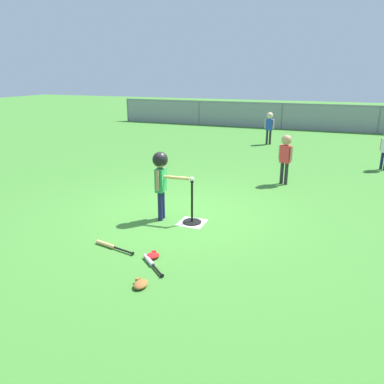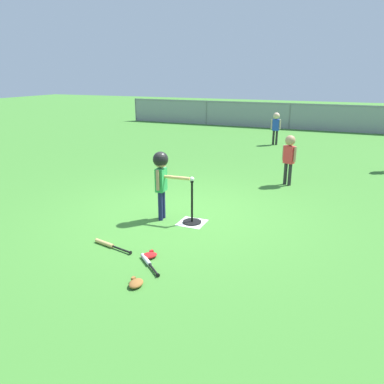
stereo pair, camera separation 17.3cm
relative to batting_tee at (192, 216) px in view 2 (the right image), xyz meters
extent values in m
plane|color=#3D7A2D|center=(-0.27, 0.33, -0.12)|extent=(60.00, 60.00, 0.00)
cube|color=white|center=(0.00, 0.00, -0.12)|extent=(0.44, 0.44, 0.01)
cylinder|color=black|center=(0.00, 0.00, -0.11)|extent=(0.32, 0.32, 0.03)
cylinder|color=black|center=(0.00, 0.00, 0.26)|extent=(0.04, 0.04, 0.71)
cylinder|color=black|center=(0.00, 0.00, 0.61)|extent=(0.06, 0.06, 0.02)
sphere|color=white|center=(0.00, 0.00, 0.65)|extent=(0.07, 0.07, 0.07)
cylinder|color=#191E4C|center=(-0.56, 0.02, 0.13)|extent=(0.08, 0.08, 0.51)
cylinder|color=#191E4C|center=(-0.55, -0.10, 0.13)|extent=(0.08, 0.08, 0.51)
cube|color=green|center=(-0.55, -0.04, 0.59)|extent=(0.15, 0.24, 0.40)
cylinder|color=tan|center=(-0.56, 0.10, 0.62)|extent=(0.06, 0.06, 0.34)
cylinder|color=tan|center=(-0.54, -0.18, 0.62)|extent=(0.06, 0.06, 0.34)
sphere|color=tan|center=(-0.55, -0.04, 0.91)|extent=(0.23, 0.23, 0.23)
sphere|color=black|center=(-0.55, -0.04, 0.94)|extent=(0.26, 0.26, 0.26)
cylinder|color=#DBB266|center=(-0.34, -0.02, 0.65)|extent=(0.60, 0.10, 0.06)
cylinder|color=#262626|center=(-0.05, 7.82, 0.13)|extent=(0.08, 0.08, 0.50)
cylinder|color=#262626|center=(-0.16, 7.82, 0.13)|extent=(0.08, 0.08, 0.50)
cube|color=#2347B7|center=(-0.11, 7.82, 0.57)|extent=(0.22, 0.14, 0.39)
cylinder|color=beige|center=(0.03, 7.82, 0.60)|extent=(0.06, 0.06, 0.33)
cylinder|color=beige|center=(-0.25, 7.82, 0.60)|extent=(0.06, 0.06, 0.33)
sphere|color=beige|center=(-0.11, 7.82, 0.89)|extent=(0.22, 0.22, 0.22)
cylinder|color=#262626|center=(1.17, 2.91, 0.13)|extent=(0.08, 0.08, 0.50)
cylinder|color=#262626|center=(1.06, 2.95, 0.13)|extent=(0.08, 0.08, 0.50)
cube|color=red|center=(1.12, 2.93, 0.58)|extent=(0.26, 0.21, 0.39)
cylinder|color=tan|center=(1.25, 2.88, 0.61)|extent=(0.06, 0.06, 0.34)
cylinder|color=tan|center=(0.99, 2.98, 0.61)|extent=(0.06, 0.06, 0.34)
sphere|color=tan|center=(1.12, 2.93, 0.90)|extent=(0.22, 0.22, 0.22)
cylinder|color=silver|center=(-0.04, -1.52, -0.09)|extent=(0.27, 0.24, 0.06)
cylinder|color=black|center=(0.19, -1.72, -0.09)|extent=(0.24, 0.22, 0.03)
cylinder|color=black|center=(0.30, -1.82, -0.09)|extent=(0.04, 0.05, 0.05)
cylinder|color=#DBB266|center=(-0.86, -1.31, -0.09)|extent=(0.36, 0.13, 0.06)
cylinder|color=black|center=(-0.51, -1.38, -0.09)|extent=(0.35, 0.10, 0.03)
cylinder|color=black|center=(-0.34, -1.42, -0.09)|extent=(0.03, 0.05, 0.05)
ellipsoid|color=brown|center=(0.15, -2.09, -0.09)|extent=(0.17, 0.23, 0.07)
cube|color=brown|center=(0.08, -2.03, -0.09)|extent=(0.04, 0.05, 0.06)
ellipsoid|color=#B21919|center=(-0.05, -1.40, -0.09)|extent=(0.26, 0.27, 0.07)
cube|color=#B21919|center=(-0.07, -1.30, -0.09)|extent=(0.06, 0.06, 0.06)
cylinder|color=slate|center=(-8.27, 11.97, 0.45)|extent=(0.06, 0.06, 1.15)
cylinder|color=slate|center=(-4.27, 11.97, 0.45)|extent=(0.06, 0.06, 1.15)
cylinder|color=slate|center=(-0.27, 11.97, 0.45)|extent=(0.06, 0.06, 1.15)
cube|color=gray|center=(-0.27, 11.97, 0.97)|extent=(16.00, 0.03, 0.03)
cube|color=gray|center=(-0.27, 11.97, 0.45)|extent=(16.00, 0.01, 1.15)
camera|label=1|loc=(2.14, -5.53, 2.32)|focal=35.06mm
camera|label=2|loc=(2.30, -5.46, 2.32)|focal=35.06mm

